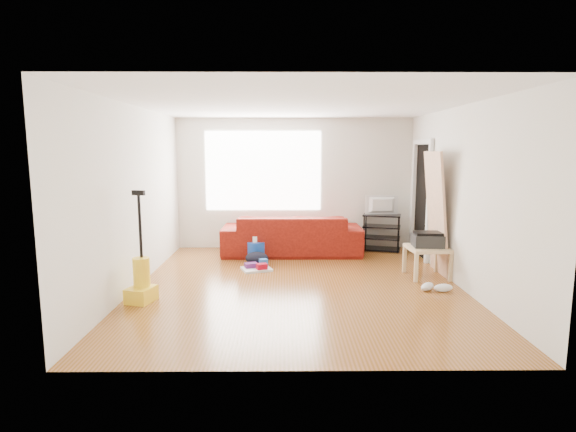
{
  "coord_description": "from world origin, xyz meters",
  "views": [
    {
      "loc": [
        -0.2,
        -6.14,
        1.89
      ],
      "look_at": [
        -0.14,
        0.6,
        0.9
      ],
      "focal_mm": 28.0,
      "sensor_mm": 36.0,
      "label": 1
    }
  ],
  "objects_px": {
    "cleaning_tray": "(257,267)",
    "vacuum": "(141,281)",
    "side_table": "(427,251)",
    "bucket": "(256,259)",
    "backpack": "(257,265)",
    "sofa": "(292,254)",
    "tv_stand": "(381,232)"
  },
  "relations": [
    {
      "from": "tv_stand",
      "to": "bucket",
      "type": "xyz_separation_m",
      "value": [
        -2.34,
        -0.71,
        -0.35
      ]
    },
    {
      "from": "tv_stand",
      "to": "vacuum",
      "type": "distance_m",
      "value": 4.65
    },
    {
      "from": "cleaning_tray",
      "to": "vacuum",
      "type": "distance_m",
      "value": 2.03
    },
    {
      "from": "bucket",
      "to": "vacuum",
      "type": "height_order",
      "value": "vacuum"
    },
    {
      "from": "sofa",
      "to": "vacuum",
      "type": "distance_m",
      "value": 3.26
    },
    {
      "from": "tv_stand",
      "to": "bucket",
      "type": "relative_size",
      "value": 2.45
    },
    {
      "from": "sofa",
      "to": "cleaning_tray",
      "type": "bearing_deg",
      "value": 63.45
    },
    {
      "from": "bucket",
      "to": "vacuum",
      "type": "relative_size",
      "value": 0.22
    },
    {
      "from": "sofa",
      "to": "backpack",
      "type": "bearing_deg",
      "value": 53.39
    },
    {
      "from": "tv_stand",
      "to": "backpack",
      "type": "bearing_deg",
      "value": -138.72
    },
    {
      "from": "vacuum",
      "to": "backpack",
      "type": "bearing_deg",
      "value": 69.6
    },
    {
      "from": "side_table",
      "to": "bucket",
      "type": "xyz_separation_m",
      "value": [
        -2.64,
        1.09,
        -0.39
      ]
    },
    {
      "from": "bucket",
      "to": "backpack",
      "type": "xyz_separation_m",
      "value": [
        0.03,
        -0.35,
        0.0
      ]
    },
    {
      "from": "sofa",
      "to": "tv_stand",
      "type": "height_order",
      "value": "tv_stand"
    },
    {
      "from": "cleaning_tray",
      "to": "sofa",
      "type": "bearing_deg",
      "value": 63.45
    },
    {
      "from": "sofa",
      "to": "tv_stand",
      "type": "bearing_deg",
      "value": -171.03
    },
    {
      "from": "side_table",
      "to": "cleaning_tray",
      "type": "distance_m",
      "value": 2.63
    },
    {
      "from": "sofa",
      "to": "cleaning_tray",
      "type": "height_order",
      "value": "sofa"
    },
    {
      "from": "sofa",
      "to": "side_table",
      "type": "xyz_separation_m",
      "value": [
        2.01,
        -1.53,
        0.39
      ]
    },
    {
      "from": "side_table",
      "to": "cleaning_tray",
      "type": "relative_size",
      "value": 1.11
    },
    {
      "from": "bucket",
      "to": "backpack",
      "type": "bearing_deg",
      "value": -84.68
    },
    {
      "from": "side_table",
      "to": "sofa",
      "type": "bearing_deg",
      "value": 142.67
    },
    {
      "from": "sofa",
      "to": "backpack",
      "type": "relative_size",
      "value": 6.39
    },
    {
      "from": "tv_stand",
      "to": "cleaning_tray",
      "type": "xyz_separation_m",
      "value": [
        -2.28,
        -1.4,
        -0.3
      ]
    },
    {
      "from": "tv_stand",
      "to": "backpack",
      "type": "distance_m",
      "value": 2.56
    },
    {
      "from": "tv_stand",
      "to": "cleaning_tray",
      "type": "distance_m",
      "value": 2.69
    },
    {
      "from": "side_table",
      "to": "vacuum",
      "type": "relative_size",
      "value": 0.43
    },
    {
      "from": "vacuum",
      "to": "sofa",
      "type": "bearing_deg",
      "value": 69.59
    },
    {
      "from": "vacuum",
      "to": "tv_stand",
      "type": "bearing_deg",
      "value": 54.48
    },
    {
      "from": "side_table",
      "to": "bucket",
      "type": "distance_m",
      "value": 2.88
    },
    {
      "from": "bucket",
      "to": "side_table",
      "type": "bearing_deg",
      "value": -22.47
    },
    {
      "from": "sofa",
      "to": "bucket",
      "type": "relative_size",
      "value": 7.98
    }
  ]
}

